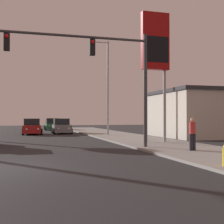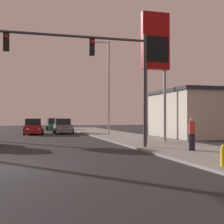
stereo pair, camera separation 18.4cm
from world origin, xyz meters
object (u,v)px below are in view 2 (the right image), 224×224
at_px(traffic_light_mast, 99,63).
at_px(car_green, 53,125).
at_px(car_red, 33,127).
at_px(street_lamp, 107,83).
at_px(car_grey, 63,127).
at_px(fire_hydrant, 224,156).
at_px(gas_station_sign, 155,48).
at_px(pedestrian_on_sidewalk, 192,133).

bearing_deg(traffic_light_mast, car_green, 90.49).
distance_m(car_red, street_lamp, 9.70).
bearing_deg(street_lamp, car_green, 102.98).
relative_size(car_grey, fire_hydrant, 5.69).
height_order(car_red, car_green, same).
bearing_deg(car_red, traffic_light_mast, 102.58).
relative_size(street_lamp, gas_station_sign, 1.00).
bearing_deg(gas_station_sign, traffic_light_mast, -145.57).
height_order(car_grey, street_lamp, street_lamp).
relative_size(traffic_light_mast, gas_station_sign, 1.00).
relative_size(fire_hydrant, pedestrian_on_sidewalk, 0.46).
xyz_separation_m(car_green, traffic_light_mast, (0.24, -28.45, 4.05)).
bearing_deg(gas_station_sign, car_green, 101.18).
bearing_deg(traffic_light_mast, car_grey, 90.13).
xyz_separation_m(traffic_light_mast, street_lamp, (3.54, 12.04, 0.30)).
distance_m(car_red, traffic_light_mast, 18.18).
bearing_deg(traffic_light_mast, pedestrian_on_sidewalk, -31.13).
xyz_separation_m(car_red, pedestrian_on_sidewalk, (7.50, -19.98, 0.27)).
relative_size(car_red, traffic_light_mast, 0.48).
xyz_separation_m(gas_station_sign, fire_hydrant, (-2.03, -10.68, -6.13)).
relative_size(car_green, gas_station_sign, 0.48).
distance_m(car_red, gas_station_sign, 17.29).
height_order(car_green, fire_hydrant, car_green).
bearing_deg(fire_hydrant, street_lamp, 87.56).
height_order(car_red, gas_station_sign, gas_station_sign).
bearing_deg(fire_hydrant, pedestrian_on_sidewalk, 72.54).
distance_m(car_grey, car_green, 10.23).
relative_size(car_grey, car_green, 1.00).
bearing_deg(gas_station_sign, fire_hydrant, -100.76).
height_order(car_red, car_grey, same).
xyz_separation_m(car_grey, pedestrian_on_sidewalk, (4.28, -20.79, 0.27)).
bearing_deg(car_green, fire_hydrant, 93.61).
relative_size(car_green, fire_hydrant, 5.69).
distance_m(car_grey, street_lamp, 8.37).
bearing_deg(street_lamp, pedestrian_on_sidewalk, -87.25).
distance_m(car_grey, fire_hydrant, 25.80).
bearing_deg(traffic_light_mast, fire_hydrant, -69.95).
distance_m(car_green, street_lamp, 17.40).
xyz_separation_m(car_red, traffic_light_mast, (3.26, -17.42, 4.05)).
bearing_deg(pedestrian_on_sidewalk, car_green, 98.23).
relative_size(car_red, car_grey, 1.00).
relative_size(car_green, traffic_light_mast, 0.48).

